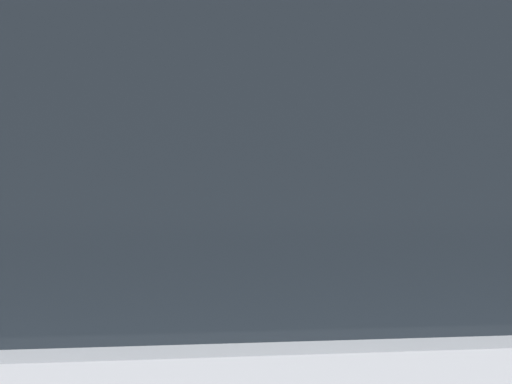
% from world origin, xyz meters
% --- Properties ---
extents(parking_meter, '(0.15, 0.16, 1.39)m').
position_xyz_m(parking_meter, '(-0.13, 0.31, 1.13)').
color(parking_meter, slate).
rests_on(parking_meter, sidewalk_curb).
extents(pedestrian_at_meter, '(0.64, 0.55, 1.79)m').
position_xyz_m(pedestrian_at_meter, '(0.49, 0.27, 1.19)').
color(pedestrian_at_meter, brown).
rests_on(pedestrian_at_meter, sidewalk_curb).
extents(background_railing, '(24.06, 0.06, 1.01)m').
position_xyz_m(background_railing, '(0.00, 2.09, 0.88)').
color(background_railing, '#2D7A38').
rests_on(background_railing, sidewalk_curb).
extents(backdrop_wall, '(32.00, 0.50, 2.61)m').
position_xyz_m(backdrop_wall, '(0.00, 4.76, 1.30)').
color(backdrop_wall, '#ADA38E').
rests_on(backdrop_wall, ground).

